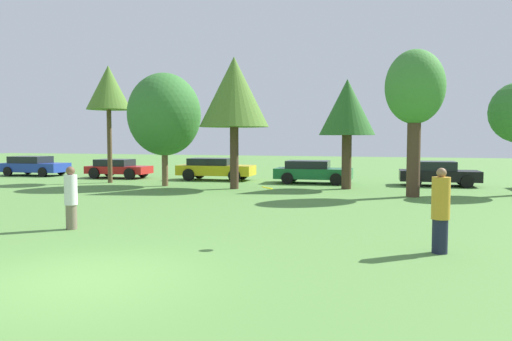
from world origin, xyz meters
name	(u,v)px	position (x,y,z in m)	size (l,w,h in m)	color
ground_plane	(81,279)	(0.00, 0.00, 0.00)	(120.00, 120.00, 0.00)	#54843D
person_thrower	(71,198)	(-3.23, 3.83, 0.84)	(0.34, 0.34, 1.67)	#726651
person_catcher	(440,211)	(5.95, 3.89, 0.90)	(0.37, 0.37, 1.80)	#191E33
frisbee	(267,188)	(2.27, 3.55, 1.30)	(0.26, 0.25, 0.09)	yellow
tree_0	(108,89)	(-10.34, 16.01, 5.13)	(2.38, 2.38, 6.38)	brown
tree_1	(164,115)	(-6.57, 15.25, 3.63)	(3.69, 3.69, 5.72)	brown
tree_2	(234,93)	(-2.72, 15.02, 4.59)	(3.33, 3.33, 6.30)	#473323
tree_3	(347,109)	(2.43, 16.58, 3.84)	(2.66, 2.66, 5.24)	#473323
tree_4	(415,91)	(5.46, 14.20, 4.38)	(2.41, 2.41, 6.05)	#473323
parked_car_blue	(34,165)	(-18.20, 19.01, 0.66)	(4.30, 2.20, 1.27)	#1E389E
parked_car_red	(118,168)	(-11.79, 18.94, 0.62)	(3.90, 2.07, 1.15)	red
parked_car_yellow	(215,168)	(-5.52, 19.34, 0.69)	(4.51, 2.12, 1.28)	gold
parked_car_green	(312,171)	(0.29, 19.05, 0.65)	(4.21, 2.23, 1.22)	#196633
parked_car_black	(437,173)	(6.68, 19.55, 0.65)	(3.97, 2.09, 1.26)	black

